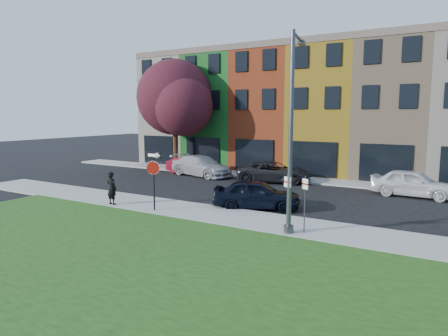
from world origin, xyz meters
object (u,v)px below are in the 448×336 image
Objects in this scene: man at (112,188)px; sedan_near at (257,194)px; street_lamp at (292,133)px; stop_sign at (153,169)px.

man is 0.36× the size of sedan_near.
sedan_near is at bearing 122.48° from street_lamp.
man is at bearing 96.32° from sedan_near.
man is at bearing 170.25° from street_lamp.
stop_sign reaches higher than man.
sedan_near is 5.59m from street_lamp.
stop_sign is 0.37× the size of street_lamp.
man is 7.60m from sedan_near.
man is at bearing -170.89° from stop_sign.
man is 0.22× the size of street_lamp.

